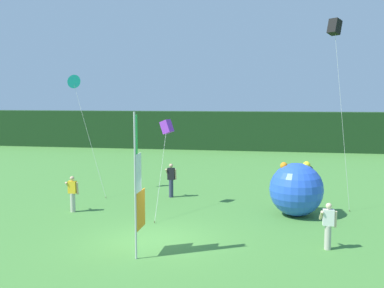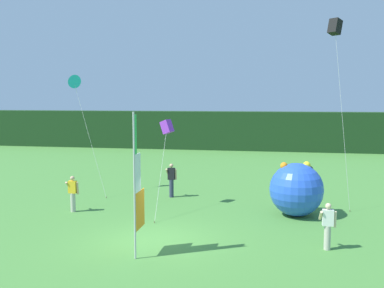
{
  "view_description": "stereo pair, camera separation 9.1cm",
  "coord_description": "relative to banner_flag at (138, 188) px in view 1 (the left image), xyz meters",
  "views": [
    {
      "loc": [
        3.94,
        -14.49,
        5.03
      ],
      "look_at": [
        0.61,
        3.76,
        3.09
      ],
      "focal_mm": 40.38,
      "sensor_mm": 36.0,
      "label": 1
    },
    {
      "loc": [
        4.03,
        -14.48,
        5.03
      ],
      "look_at": [
        0.61,
        3.76,
        3.09
      ],
      "focal_mm": 40.38,
      "sensor_mm": 36.0,
      "label": 2
    }
  ],
  "objects": [
    {
      "name": "kite_black_box_1",
      "position": [
        6.92,
        8.14,
        6.06
      ],
      "size": [
        1.13,
        1.59,
        8.7
      ],
      "color": "brown",
      "rests_on": "ground"
    },
    {
      "name": "kite_purple_box_2",
      "position": [
        -0.64,
        6.52,
        1.5
      ],
      "size": [
        0.69,
        3.21,
        4.09
      ],
      "color": "brown",
      "rests_on": "ground"
    },
    {
      "name": "kite_cyan_delta_0",
      "position": [
        -6.32,
        8.79,
        3.73
      ],
      "size": [
        2.66,
        1.74,
        6.37
      ],
      "color": "brown",
      "rests_on": "ground"
    },
    {
      "name": "distant_treeline",
      "position": [
        0.16,
        29.98,
        -0.33
      ],
      "size": [
        80.0,
        2.4,
        3.79
      ],
      "primitive_type": "cube",
      "color": "#193819",
      "rests_on": "ground"
    },
    {
      "name": "banner_flag",
      "position": [
        0.0,
        0.0,
        0.0
      ],
      "size": [
        0.06,
        1.03,
        4.64
      ],
      "color": "#B7B7BC",
      "rests_on": "ground"
    },
    {
      "name": "person_far_left",
      "position": [
        6.06,
        1.69,
        -1.38
      ],
      "size": [
        0.55,
        0.48,
        1.59
      ],
      "color": "#B7B2A3",
      "rests_on": "ground"
    },
    {
      "name": "ground_plane",
      "position": [
        0.16,
        1.55,
        -2.22
      ],
      "size": [
        120.0,
        120.0,
        0.0
      ],
      "primitive_type": "plane",
      "color": "#478438"
    },
    {
      "name": "person_near_banner",
      "position": [
        -0.86,
        8.3,
        -1.29
      ],
      "size": [
        0.55,
        0.48,
        1.74
      ],
      "color": "#2D334C",
      "rests_on": "ground"
    },
    {
      "name": "person_mid_field",
      "position": [
        -4.53,
        4.68,
        -1.36
      ],
      "size": [
        0.55,
        0.48,
        1.62
      ],
      "color": "#B7B2A3",
      "rests_on": "ground"
    },
    {
      "name": "inflatable_balloon",
      "position": [
        5.25,
        5.82,
        -1.07
      ],
      "size": [
        2.3,
        2.3,
        2.35
      ],
      "color": "blue",
      "rests_on": "ground"
    }
  ]
}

